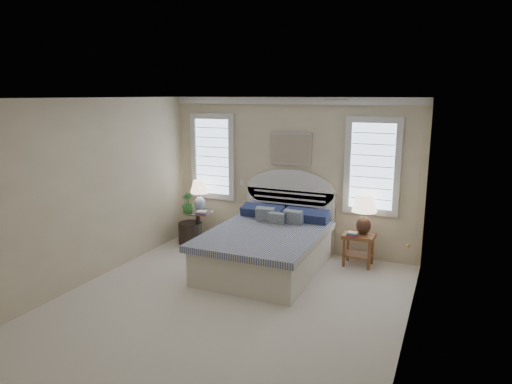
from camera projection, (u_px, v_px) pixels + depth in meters
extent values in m
cube|color=beige|center=(227.00, 305.00, 6.07)|extent=(4.50, 5.00, 0.01)
cube|color=silver|center=(224.00, 98.00, 5.50)|extent=(4.50, 5.00, 0.01)
cube|color=#BAAD8B|center=(291.00, 175.00, 8.02)|extent=(4.50, 0.02, 2.70)
cube|color=#BAAD8B|center=(89.00, 192.00, 6.67)|extent=(0.02, 5.00, 2.70)
cube|color=#BAAD8B|center=(411.00, 227.00, 4.90)|extent=(0.02, 5.00, 2.70)
cube|color=silver|center=(292.00, 101.00, 7.72)|extent=(4.50, 0.08, 0.12)
cube|color=#B2B2B2|center=(338.00, 99.00, 5.75)|extent=(0.30, 0.20, 0.02)
cube|color=silver|center=(242.00, 182.00, 8.43)|extent=(0.08, 0.01, 0.12)
cube|color=#C9E3FF|center=(213.00, 157.00, 8.56)|extent=(0.90, 0.06, 1.60)
cube|color=#C9E3FF|center=(372.00, 166.00, 7.40)|extent=(0.90, 0.06, 1.60)
cube|color=silver|center=(291.00, 149.00, 7.89)|extent=(0.74, 0.04, 0.58)
cube|color=white|center=(418.00, 214.00, 6.01)|extent=(0.02, 1.80, 2.40)
cube|color=beige|center=(265.00, 254.00, 7.20)|extent=(1.60, 2.10, 0.55)
cube|color=navy|center=(264.00, 236.00, 7.09)|extent=(1.72, 2.15, 0.10)
cube|color=white|center=(289.00, 220.00, 8.14)|extent=(1.62, 0.08, 1.10)
cube|color=#1C2246|center=(263.00, 211.00, 8.01)|extent=(0.75, 0.31, 0.23)
cube|color=#1C2246|center=(306.00, 216.00, 7.69)|extent=(0.75, 0.31, 0.23)
cube|color=navy|center=(265.00, 217.00, 7.75)|extent=(0.33, 0.20, 0.34)
cube|color=navy|center=(293.00, 220.00, 7.55)|extent=(0.33, 0.20, 0.34)
cube|color=navy|center=(277.00, 221.00, 7.56)|extent=(0.28, 0.14, 0.29)
cylinder|color=black|center=(199.00, 243.00, 8.55)|extent=(0.32, 0.32, 0.03)
cylinder|color=black|center=(199.00, 228.00, 8.49)|extent=(0.08, 0.08, 0.60)
cylinder|color=silver|center=(198.00, 212.00, 8.42)|extent=(0.56, 0.56, 0.02)
cube|color=brown|center=(359.00, 236.00, 7.38)|extent=(0.50, 0.40, 0.06)
cube|color=brown|center=(358.00, 255.00, 7.44)|extent=(0.44, 0.34, 0.03)
cube|color=brown|center=(344.00, 253.00, 7.38)|extent=(0.04, 0.04, 0.47)
cube|color=brown|center=(348.00, 247.00, 7.65)|extent=(0.04, 0.04, 0.47)
cube|color=brown|center=(369.00, 256.00, 7.22)|extent=(0.04, 0.04, 0.47)
cube|color=brown|center=(372.00, 250.00, 7.49)|extent=(0.04, 0.04, 0.47)
cylinder|color=black|center=(190.00, 233.00, 8.54)|extent=(0.50, 0.50, 0.40)
cylinder|color=white|center=(200.00, 209.00, 8.51)|extent=(0.14, 0.14, 0.03)
ellipsoid|color=white|center=(200.00, 203.00, 8.48)|extent=(0.26, 0.26, 0.27)
cylinder|color=gold|center=(200.00, 195.00, 8.45)|extent=(0.04, 0.04, 0.10)
cylinder|color=black|center=(363.00, 233.00, 7.38)|extent=(0.13, 0.13, 0.03)
ellipsoid|color=black|center=(363.00, 225.00, 7.35)|extent=(0.25, 0.25, 0.31)
cylinder|color=gold|center=(364.00, 214.00, 7.31)|extent=(0.03, 0.03, 0.11)
imported|color=#2C7033|center=(188.00, 203.00, 8.26)|extent=(0.23, 0.23, 0.38)
cube|color=#AA2A38|center=(202.00, 215.00, 8.14)|extent=(0.22, 0.18, 0.03)
cube|color=navy|center=(202.00, 213.00, 8.13)|extent=(0.21, 0.17, 0.03)
cube|color=#EBE8C2|center=(202.00, 212.00, 8.13)|extent=(0.20, 0.16, 0.03)
cube|color=#AA2A38|center=(353.00, 236.00, 7.26)|extent=(0.19, 0.15, 0.02)
cube|color=navy|center=(353.00, 234.00, 7.26)|extent=(0.18, 0.14, 0.02)
cube|color=#EBE8C2|center=(353.00, 233.00, 7.25)|extent=(0.17, 0.13, 0.02)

